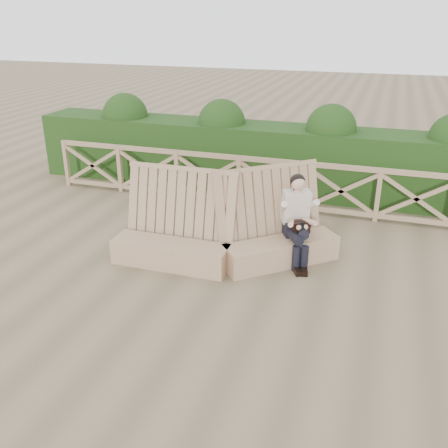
% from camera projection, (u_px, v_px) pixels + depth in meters
% --- Properties ---
extents(ground, '(60.00, 60.00, 0.00)m').
position_uv_depth(ground, '(217.00, 288.00, 7.59)').
color(ground, brown).
rests_on(ground, ground).
extents(bench, '(3.57, 1.90, 1.55)m').
position_uv_depth(bench, '(226.00, 241.00, 8.24)').
color(bench, '#8A6B4F').
rests_on(bench, ground).
extents(woman, '(0.66, 0.98, 1.48)m').
position_uv_depth(woman, '(297.00, 217.00, 8.18)').
color(woman, black).
rests_on(woman, ground).
extents(guardrail, '(10.10, 0.09, 1.10)m').
position_uv_depth(guardrail, '(271.00, 184.00, 10.42)').
color(guardrail, '#886C4F').
rests_on(guardrail, ground).
extents(hedge, '(12.00, 1.20, 1.50)m').
position_uv_depth(hedge, '(284.00, 160.00, 11.39)').
color(hedge, black).
rests_on(hedge, ground).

